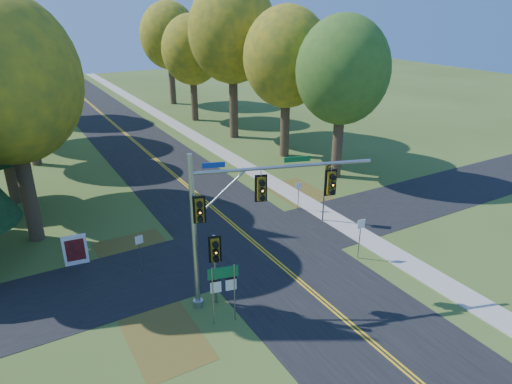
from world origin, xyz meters
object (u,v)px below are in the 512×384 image
east_signal_pole (327,179)px  traffic_mast (240,209)px  route_sign_cluster (223,283)px  info_kiosk (75,250)px

east_signal_pole → traffic_mast: bearing=-168.8°
traffic_mast → east_signal_pole: traffic_mast is taller
east_signal_pole → route_sign_cluster: (-10.26, -5.85, -0.94)m
traffic_mast → route_sign_cluster: (-1.38, -0.99, -2.81)m
route_sign_cluster → info_kiosk: 9.83m
east_signal_pole → info_kiosk: size_ratio=2.25×
traffic_mast → east_signal_pole: bearing=46.4°
route_sign_cluster → info_kiosk: (-4.84, 8.48, -1.19)m
east_signal_pole → route_sign_cluster: 11.85m
east_signal_pole → info_kiosk: 15.47m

